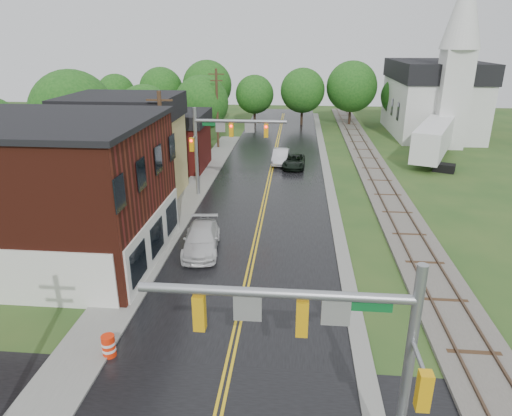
# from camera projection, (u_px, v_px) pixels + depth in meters

# --- Properties ---
(main_road) EXTENTS (10.00, 90.00, 0.02)m
(main_road) POSITION_uv_depth(u_px,v_px,m) (268.00, 186.00, 40.20)
(main_road) COLOR black
(main_road) RESTS_ON ground
(curb_right) EXTENTS (0.80, 70.00, 0.12)m
(curb_right) POSITION_uv_depth(u_px,v_px,m) (327.00, 172.00, 44.39)
(curb_right) COLOR gray
(curb_right) RESTS_ON ground
(sidewalk_left) EXTENTS (2.40, 50.00, 0.12)m
(sidewalk_left) POSITION_uv_depth(u_px,v_px,m) (186.00, 203.00, 36.07)
(sidewalk_left) COLOR gray
(sidewalk_left) RESTS_ON ground
(brick_building) EXTENTS (14.30, 10.30, 8.30)m
(brick_building) POSITION_uv_depth(u_px,v_px,m) (31.00, 191.00, 25.82)
(brick_building) COLOR #4D1B10
(brick_building) RESTS_ON ground
(yellow_house) EXTENTS (8.00, 7.00, 6.40)m
(yellow_house) POSITION_uv_depth(u_px,v_px,m) (127.00, 159.00, 36.28)
(yellow_house) COLOR tan
(yellow_house) RESTS_ON ground
(darkred_building) EXTENTS (7.00, 6.00, 4.40)m
(darkred_building) POSITION_uv_depth(u_px,v_px,m) (170.00, 146.00, 44.93)
(darkred_building) COLOR #3F0F0C
(darkred_building) RESTS_ON ground
(church) EXTENTS (10.40, 18.40, 20.00)m
(church) POSITION_uv_depth(u_px,v_px,m) (436.00, 90.00, 58.53)
(church) COLOR silver
(church) RESTS_ON ground
(railroad) EXTENTS (3.20, 80.00, 0.30)m
(railroad) POSITION_uv_depth(u_px,v_px,m) (375.00, 172.00, 43.97)
(railroad) COLOR #59544C
(railroad) RESTS_ON ground
(traffic_signal_near) EXTENTS (7.34, 0.30, 7.20)m
(traffic_signal_near) POSITION_uv_depth(u_px,v_px,m) (330.00, 336.00, 12.07)
(traffic_signal_near) COLOR gray
(traffic_signal_near) RESTS_ON ground
(traffic_signal_far) EXTENTS (7.34, 0.43, 7.20)m
(traffic_signal_far) POSITION_uv_depth(u_px,v_px,m) (222.00, 136.00, 35.94)
(traffic_signal_far) COLOR gray
(traffic_signal_far) RESTS_ON ground
(utility_pole_b) EXTENTS (1.80, 0.28, 9.00)m
(utility_pole_b) POSITION_uv_depth(u_px,v_px,m) (163.00, 154.00, 31.65)
(utility_pole_b) COLOR #382616
(utility_pole_b) RESTS_ON ground
(utility_pole_c) EXTENTS (1.80, 0.28, 9.00)m
(utility_pole_c) POSITION_uv_depth(u_px,v_px,m) (217.00, 107.00, 52.14)
(utility_pole_c) COLOR #382616
(utility_pole_c) RESTS_ON ground
(tree_left_b) EXTENTS (7.60, 7.60, 9.69)m
(tree_left_b) POSITION_uv_depth(u_px,v_px,m) (74.00, 114.00, 41.46)
(tree_left_b) COLOR black
(tree_left_b) RESTS_ON ground
(tree_left_c) EXTENTS (6.00, 6.00, 7.65)m
(tree_left_c) POSITION_uv_depth(u_px,v_px,m) (146.00, 114.00, 49.00)
(tree_left_c) COLOR black
(tree_left_c) RESTS_ON ground
(tree_left_e) EXTENTS (6.40, 6.40, 8.16)m
(tree_left_e) POSITION_uv_depth(u_px,v_px,m) (203.00, 104.00, 54.05)
(tree_left_e) COLOR black
(tree_left_e) RESTS_ON ground
(suv_dark) EXTENTS (2.30, 4.64, 1.26)m
(suv_dark) POSITION_uv_depth(u_px,v_px,m) (294.00, 161.00, 45.62)
(suv_dark) COLOR black
(suv_dark) RESTS_ON ground
(sedan_silver) EXTENTS (1.73, 4.52, 1.47)m
(sedan_silver) POSITION_uv_depth(u_px,v_px,m) (281.00, 157.00, 47.03)
(sedan_silver) COLOR silver
(sedan_silver) RESTS_ON ground
(pickup_white) EXTENTS (2.61, 5.30, 1.48)m
(pickup_white) POSITION_uv_depth(u_px,v_px,m) (201.00, 239.00, 27.89)
(pickup_white) COLOR silver
(pickup_white) RESTS_ON ground
(semi_trailer) EXTENTS (7.16, 12.35, 3.87)m
(semi_trailer) POSITION_uv_depth(u_px,v_px,m) (434.00, 139.00, 47.81)
(semi_trailer) COLOR black
(semi_trailer) RESTS_ON ground
(construction_barrel) EXTENTS (0.60, 0.60, 0.98)m
(construction_barrel) POSITION_uv_depth(u_px,v_px,m) (109.00, 346.00, 18.71)
(construction_barrel) COLOR red
(construction_barrel) RESTS_ON ground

